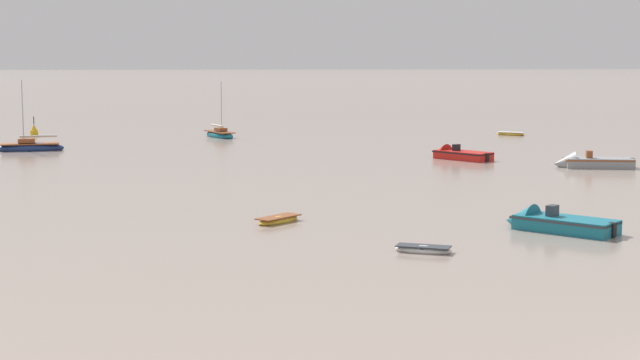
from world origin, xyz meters
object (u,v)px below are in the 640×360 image
at_px(rowboat_moored_1, 278,220).
at_px(channel_buoy, 34,131).
at_px(sailboat_moored_0, 220,135).
at_px(motorboat_moored_1, 550,225).
at_px(motorboat_moored_0, 455,156).
at_px(rowboat_moored_4, 423,250).
at_px(motorboat_moored_2, 587,164).
at_px(sailboat_moored_2, 30,147).
at_px(rowboat_moored_0, 511,134).

distance_m(rowboat_moored_1, channel_buoy, 67.03).
distance_m(sailboat_moored_0, channel_buoy, 22.01).
relative_size(sailboat_moored_0, motorboat_moored_1, 1.03).
bearing_deg(motorboat_moored_0, rowboat_moored_4, 125.42).
xyz_separation_m(rowboat_moored_1, motorboat_moored_2, (26.60, 26.19, 0.17)).
height_order(sailboat_moored_0, motorboat_moored_1, sailboat_moored_0).
bearing_deg(motorboat_moored_1, motorboat_moored_2, -68.43).
height_order(sailboat_moored_2, rowboat_moored_4, sailboat_moored_2).
bearing_deg(motorboat_moored_1, channel_buoy, -13.73).
relative_size(motorboat_moored_0, channel_buoy, 2.63).
xyz_separation_m(sailboat_moored_0, rowboat_moored_4, (13.25, -66.20, -0.16)).
bearing_deg(sailboat_moored_0, channel_buoy, -128.28).
height_order(motorboat_moored_1, channel_buoy, channel_buoy).
relative_size(sailboat_moored_0, rowboat_moored_4, 2.11).
distance_m(sailboat_moored_0, motorboat_moored_0, 32.66).
relative_size(rowboat_moored_1, motorboat_moored_0, 0.52).
bearing_deg(motorboat_moored_2, rowboat_moored_0, -83.33).
bearing_deg(channel_buoy, rowboat_moored_4, -63.59).
distance_m(rowboat_moored_0, rowboat_moored_4, 70.06).
bearing_deg(rowboat_moored_1, channel_buoy, -113.56).
xyz_separation_m(sailboat_moored_0, motorboat_moored_1, (21.31, -60.29, 0.02)).
distance_m(motorboat_moored_2, channel_buoy, 64.49).
bearing_deg(motorboat_moored_2, sailboat_moored_2, -10.06).
relative_size(sailboat_moored_2, rowboat_moored_4, 2.34).
bearing_deg(rowboat_moored_4, motorboat_moored_2, 82.24).
relative_size(sailboat_moored_0, rowboat_moored_1, 2.09).
distance_m(motorboat_moored_0, motorboat_moored_1, 36.70).
distance_m(rowboat_moored_4, channel_buoy, 78.43).
bearing_deg(motorboat_moored_0, channel_buoy, 15.71).
distance_m(rowboat_moored_0, channel_buoy, 55.20).
distance_m(rowboat_moored_0, sailboat_moored_2, 53.65).
relative_size(rowboat_moored_0, motorboat_moored_2, 0.49).
bearing_deg(sailboat_moored_0, motorboat_moored_2, 18.93).
relative_size(rowboat_moored_0, channel_buoy, 1.47).
relative_size(sailboat_moored_2, motorboat_moored_0, 1.21).
bearing_deg(rowboat_moored_4, sailboat_moored_2, 141.91).
bearing_deg(sailboat_moored_2, rowboat_moored_1, 110.26).
height_order(motorboat_moored_0, channel_buoy, channel_buoy).
bearing_deg(rowboat_moored_4, motorboat_moored_1, 57.16).
height_order(sailboat_moored_0, rowboat_moored_1, sailboat_moored_0).
xyz_separation_m(rowboat_moored_0, sailboat_moored_2, (-51.52, -14.95, 0.18)).
bearing_deg(motorboat_moored_0, rowboat_moored_1, 111.41).
relative_size(motorboat_moored_0, motorboat_moored_1, 0.95).
xyz_separation_m(sailboat_moored_2, rowboat_moored_4, (31.29, -52.12, -0.19)).
distance_m(sailboat_moored_0, motorboat_moored_1, 63.95).
relative_size(motorboat_moored_1, rowboat_moored_4, 2.04).
bearing_deg(rowboat_moored_4, rowboat_moored_0, 94.15).
bearing_deg(motorboat_moored_0, motorboat_moored_1, 135.82).
relative_size(motorboat_moored_1, channel_buoy, 2.78).
bearing_deg(motorboat_moored_2, sailboat_moored_0, -35.15).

